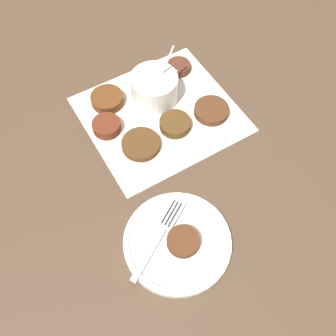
{
  "coord_description": "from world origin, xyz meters",
  "views": [
    {
      "loc": [
        -0.31,
        -0.52,
        0.71
      ],
      "look_at": [
        -0.09,
        -0.17,
        0.02
      ],
      "focal_mm": 42.0,
      "sensor_mm": 36.0,
      "label": 1
    }
  ],
  "objects_px": {
    "fritter_on_plate": "(183,241)",
    "sauce_bowl": "(155,89)",
    "fork": "(163,229)",
    "serving_plate": "(177,242)"
  },
  "relations": [
    {
      "from": "fritter_on_plate",
      "to": "sauce_bowl",
      "type": "bearing_deg",
      "value": 67.51
    },
    {
      "from": "sauce_bowl",
      "to": "fork",
      "type": "bearing_deg",
      "value": -118.08
    },
    {
      "from": "fork",
      "to": "fritter_on_plate",
      "type": "bearing_deg",
      "value": -65.86
    },
    {
      "from": "fritter_on_plate",
      "to": "fork",
      "type": "distance_m",
      "value": 0.05
    },
    {
      "from": "sauce_bowl",
      "to": "fork",
      "type": "xyz_separation_m",
      "value": [
        -0.16,
        -0.3,
        -0.01
      ]
    },
    {
      "from": "sauce_bowl",
      "to": "serving_plate",
      "type": "distance_m",
      "value": 0.36
    },
    {
      "from": "fritter_on_plate",
      "to": "fork",
      "type": "xyz_separation_m",
      "value": [
        -0.02,
        0.04,
        -0.01
      ]
    },
    {
      "from": "sauce_bowl",
      "to": "serving_plate",
      "type": "xyz_separation_m",
      "value": [
        -0.15,
        -0.33,
        -0.02
      ]
    },
    {
      "from": "serving_plate",
      "to": "fork",
      "type": "height_order",
      "value": "fork"
    },
    {
      "from": "serving_plate",
      "to": "fritter_on_plate",
      "type": "height_order",
      "value": "fritter_on_plate"
    }
  ]
}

